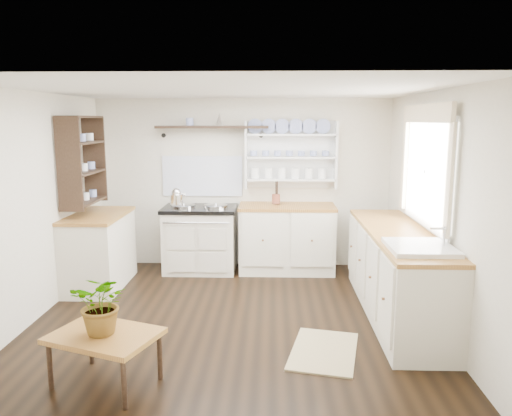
# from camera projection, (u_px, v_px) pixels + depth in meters

# --- Properties ---
(floor) EXTENTS (4.00, 3.80, 0.01)m
(floor) POSITION_uv_depth(u_px,v_px,m) (233.00, 316.00, 5.21)
(floor) COLOR black
(floor) RESTS_ON ground
(wall_back) EXTENTS (4.00, 0.02, 2.30)m
(wall_back) POSITION_uv_depth(u_px,v_px,m) (243.00, 183.00, 6.87)
(wall_back) COLOR beige
(wall_back) RESTS_ON ground
(wall_right) EXTENTS (0.02, 3.80, 2.30)m
(wall_right) POSITION_uv_depth(u_px,v_px,m) (433.00, 209.00, 4.94)
(wall_right) COLOR beige
(wall_right) RESTS_ON ground
(wall_left) EXTENTS (0.02, 3.80, 2.30)m
(wall_left) POSITION_uv_depth(u_px,v_px,m) (36.00, 206.00, 5.07)
(wall_left) COLOR beige
(wall_left) RESTS_ON ground
(ceiling) EXTENTS (4.00, 3.80, 0.01)m
(ceiling) POSITION_uv_depth(u_px,v_px,m) (231.00, 90.00, 4.80)
(ceiling) COLOR white
(ceiling) RESTS_ON wall_back
(window) EXTENTS (0.08, 1.55, 1.22)m
(window) POSITION_uv_depth(u_px,v_px,m) (426.00, 165.00, 5.01)
(window) COLOR white
(window) RESTS_ON wall_right
(aga_cooker) EXTENTS (0.98, 0.68, 0.90)m
(aga_cooker) POSITION_uv_depth(u_px,v_px,m) (200.00, 238.00, 6.69)
(aga_cooker) COLOR beige
(aga_cooker) RESTS_ON floor
(back_cabinets) EXTENTS (1.27, 0.63, 0.90)m
(back_cabinets) POSITION_uv_depth(u_px,v_px,m) (287.00, 237.00, 6.68)
(back_cabinets) COLOR beige
(back_cabinets) RESTS_ON floor
(right_cabinets) EXTENTS (0.62, 2.43, 0.90)m
(right_cabinets) POSITION_uv_depth(u_px,v_px,m) (397.00, 272.00, 5.17)
(right_cabinets) COLOR beige
(right_cabinets) RESTS_ON floor
(belfast_sink) EXTENTS (0.55, 0.60, 0.45)m
(belfast_sink) POSITION_uv_depth(u_px,v_px,m) (419.00, 261.00, 4.37)
(belfast_sink) COLOR white
(belfast_sink) RESTS_ON right_cabinets
(left_cabinets) EXTENTS (0.62, 1.13, 0.90)m
(left_cabinets) POSITION_uv_depth(u_px,v_px,m) (99.00, 249.00, 6.07)
(left_cabinets) COLOR beige
(left_cabinets) RESTS_ON floor
(plate_rack) EXTENTS (1.20, 0.22, 0.90)m
(plate_rack) POSITION_uv_depth(u_px,v_px,m) (291.00, 154.00, 6.75)
(plate_rack) COLOR white
(plate_rack) RESTS_ON wall_back
(high_shelf) EXTENTS (1.50, 0.29, 0.16)m
(high_shelf) POSITION_uv_depth(u_px,v_px,m) (212.00, 128.00, 6.63)
(high_shelf) COLOR black
(high_shelf) RESTS_ON wall_back
(left_shelving) EXTENTS (0.28, 0.80, 1.05)m
(left_shelving) POSITION_uv_depth(u_px,v_px,m) (82.00, 160.00, 5.88)
(left_shelving) COLOR black
(left_shelving) RESTS_ON wall_left
(kettle) EXTENTS (0.17, 0.17, 0.21)m
(kettle) POSITION_uv_depth(u_px,v_px,m) (177.00, 196.00, 6.48)
(kettle) COLOR silver
(kettle) RESTS_ON aga_cooker
(utensil_crock) EXTENTS (0.11, 0.11, 0.12)m
(utensil_crock) POSITION_uv_depth(u_px,v_px,m) (276.00, 199.00, 6.67)
(utensil_crock) COLOR brown
(utensil_crock) RESTS_ON back_cabinets
(center_table) EXTENTS (0.92, 0.79, 0.42)m
(center_table) POSITION_uv_depth(u_px,v_px,m) (105.00, 339.00, 3.79)
(center_table) COLOR brown
(center_table) RESTS_ON floor
(potted_plant) EXTENTS (0.46, 0.41, 0.47)m
(potted_plant) POSITION_uv_depth(u_px,v_px,m) (103.00, 304.00, 3.74)
(potted_plant) COLOR #3F7233
(potted_plant) RESTS_ON center_table
(floor_rug) EXTENTS (0.72, 0.95, 0.02)m
(floor_rug) POSITION_uv_depth(u_px,v_px,m) (324.00, 351.00, 4.39)
(floor_rug) COLOR #988958
(floor_rug) RESTS_ON floor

